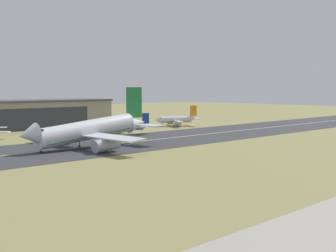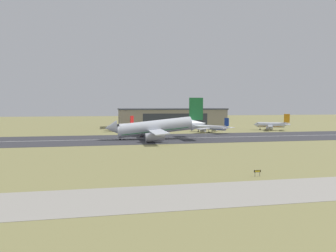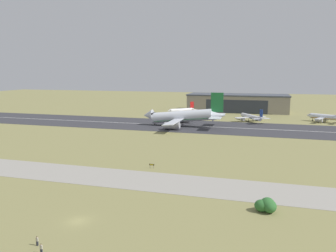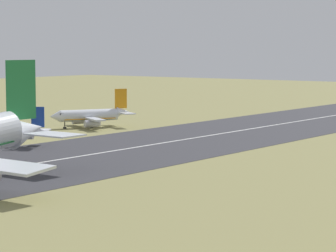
{
  "view_description": "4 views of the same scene",
  "coord_description": "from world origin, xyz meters",
  "px_view_note": "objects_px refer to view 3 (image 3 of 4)",
  "views": [
    {
      "loc": [
        -90.28,
        -1.02,
        18.68
      ],
      "look_at": [
        -12.55,
        77.87,
        9.57
      ],
      "focal_mm": 50.0,
      "sensor_mm": 36.0,
      "label": 1
    },
    {
      "loc": [
        -30.43,
        -26.76,
        15.7
      ],
      "look_at": [
        -9.07,
        80.43,
        8.5
      ],
      "focal_mm": 35.0,
      "sensor_mm": 36.0,
      "label": 2
    },
    {
      "loc": [
        34.11,
        -54.16,
        29.43
      ],
      "look_at": [
        -1.41,
        70.5,
        8.08
      ],
      "focal_mm": 35.0,
      "sensor_mm": 36.0,
      "label": 3
    },
    {
      "loc": [
        -82.59,
        16.8,
        21.07
      ],
      "look_at": [
        -7.18,
        73.07,
        11.67
      ],
      "focal_mm": 85.0,
      "sensor_mm": 36.0,
      "label": 4
    }
  ],
  "objects_px": {
    "airplane_landing": "(182,117)",
    "runway_sign": "(152,165)",
    "shrub_clump": "(267,205)",
    "spectator_left": "(37,241)",
    "airplane_parked_west": "(325,117)",
    "spectator_right": "(41,248)",
    "airplane_parked_centre": "(181,110)",
    "airplane_parked_east": "(251,117)"
  },
  "relations": [
    {
      "from": "spectator_left",
      "to": "spectator_right",
      "type": "bearing_deg",
      "value": -40.46
    },
    {
      "from": "airplane_parked_east",
      "to": "runway_sign",
      "type": "xyz_separation_m",
      "value": [
        -26.31,
        -109.13,
        -1.69
      ]
    },
    {
      "from": "airplane_parked_east",
      "to": "shrub_clump",
      "type": "relative_size",
      "value": 5.39
    },
    {
      "from": "airplane_parked_centre",
      "to": "airplane_parked_east",
      "type": "bearing_deg",
      "value": -22.7
    },
    {
      "from": "airplane_landing",
      "to": "spectator_left",
      "type": "xyz_separation_m",
      "value": [
        5.3,
        -129.2,
        -4.41
      ]
    },
    {
      "from": "airplane_parked_centre",
      "to": "spectator_right",
      "type": "distance_m",
      "value": 181.15
    },
    {
      "from": "airplane_parked_east",
      "to": "airplane_parked_centre",
      "type": "bearing_deg",
      "value": 157.3
    },
    {
      "from": "airplane_landing",
      "to": "airplane_parked_east",
      "type": "distance_m",
      "value": 45.96
    },
    {
      "from": "airplane_landing",
      "to": "shrub_clump",
      "type": "relative_size",
      "value": 11.2
    },
    {
      "from": "airplane_parked_east",
      "to": "spectator_right",
      "type": "relative_size",
      "value": 14.32
    },
    {
      "from": "shrub_clump",
      "to": "spectator_left",
      "type": "distance_m",
      "value": 45.66
    },
    {
      "from": "spectator_left",
      "to": "airplane_parked_east",
      "type": "bearing_deg",
      "value": 79.05
    },
    {
      "from": "airplane_parked_west",
      "to": "spectator_right",
      "type": "height_order",
      "value": "airplane_parked_west"
    },
    {
      "from": "runway_sign",
      "to": "spectator_left",
      "type": "relative_size",
      "value": 0.95
    },
    {
      "from": "airplane_landing",
      "to": "runway_sign",
      "type": "height_order",
      "value": "airplane_landing"
    },
    {
      "from": "airplane_parked_west",
      "to": "airplane_parked_centre",
      "type": "bearing_deg",
      "value": 173.06
    },
    {
      "from": "airplane_parked_centre",
      "to": "spectator_right",
      "type": "height_order",
      "value": "airplane_parked_centre"
    },
    {
      "from": "shrub_clump",
      "to": "spectator_right",
      "type": "xyz_separation_m",
      "value": [
        -35.75,
        -27.2,
        -0.5
      ]
    },
    {
      "from": "shrub_clump",
      "to": "airplane_parked_west",
      "type": "bearing_deg",
      "value": 76.25
    },
    {
      "from": "spectator_right",
      "to": "airplane_parked_east",
      "type": "bearing_deg",
      "value": 79.97
    },
    {
      "from": "airplane_landing",
      "to": "spectator_left",
      "type": "relative_size",
      "value": 30.4
    },
    {
      "from": "airplane_parked_centre",
      "to": "runway_sign",
      "type": "distance_m",
      "value": 131.23
    },
    {
      "from": "airplane_parked_west",
      "to": "spectator_right",
      "type": "relative_size",
      "value": 12.93
    },
    {
      "from": "airplane_parked_centre",
      "to": "runway_sign",
      "type": "height_order",
      "value": "airplane_parked_centre"
    },
    {
      "from": "airplane_parked_centre",
      "to": "runway_sign",
      "type": "bearing_deg",
      "value": -80.33
    },
    {
      "from": "shrub_clump",
      "to": "spectator_right",
      "type": "relative_size",
      "value": 2.66
    },
    {
      "from": "runway_sign",
      "to": "spectator_left",
      "type": "bearing_deg",
      "value": -94.97
    },
    {
      "from": "airplane_parked_west",
      "to": "spectator_left",
      "type": "relative_size",
      "value": 13.2
    },
    {
      "from": "airplane_parked_west",
      "to": "airplane_parked_east",
      "type": "bearing_deg",
      "value": -167.7
    },
    {
      "from": "airplane_parked_centre",
      "to": "shrub_clump",
      "type": "bearing_deg",
      "value": -69.93
    },
    {
      "from": "airplane_parked_east",
      "to": "shrub_clump",
      "type": "distance_m",
      "value": 132.82
    },
    {
      "from": "airplane_landing",
      "to": "airplane_parked_east",
      "type": "bearing_deg",
      "value": 38.64
    },
    {
      "from": "airplane_parked_east",
      "to": "shrub_clump",
      "type": "xyz_separation_m",
      "value": [
        7.49,
        -132.6,
        -1.37
      ]
    },
    {
      "from": "shrub_clump",
      "to": "spectator_left",
      "type": "relative_size",
      "value": 2.71
    },
    {
      "from": "airplane_landing",
      "to": "spectator_right",
      "type": "xyz_separation_m",
      "value": [
        7.58,
        -131.15,
        -4.39
      ]
    },
    {
      "from": "airplane_landing",
      "to": "runway_sign",
      "type": "xyz_separation_m",
      "value": [
        9.53,
        -80.48,
        -4.22
      ]
    },
    {
      "from": "spectator_left",
      "to": "spectator_right",
      "type": "height_order",
      "value": "spectator_right"
    },
    {
      "from": "airplane_landing",
      "to": "airplane_parked_west",
      "type": "xyz_separation_m",
      "value": [
        78.04,
        37.85,
        -2.14
      ]
    },
    {
      "from": "airplane_parked_west",
      "to": "airplane_parked_east",
      "type": "xyz_separation_m",
      "value": [
        -42.2,
        -9.2,
        -0.38
      ]
    },
    {
      "from": "runway_sign",
      "to": "airplane_landing",
      "type": "bearing_deg",
      "value": 96.76
    },
    {
      "from": "airplane_landing",
      "to": "shrub_clump",
      "type": "distance_m",
      "value": 112.69
    },
    {
      "from": "runway_sign",
      "to": "spectator_right",
      "type": "relative_size",
      "value": 0.93
    }
  ]
}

